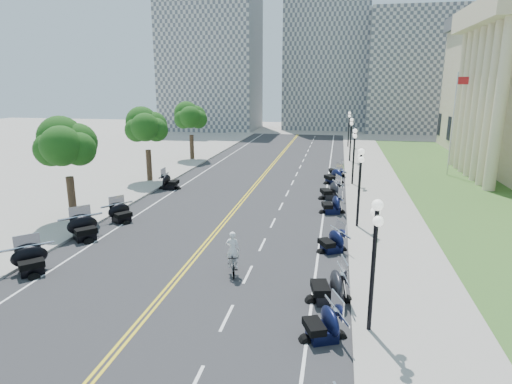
# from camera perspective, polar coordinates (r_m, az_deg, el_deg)

# --- Properties ---
(ground) EXTENTS (160.00, 160.00, 0.00)m
(ground) POSITION_cam_1_polar(r_m,az_deg,el_deg) (25.28, -6.36, -6.50)
(ground) COLOR gray
(road) EXTENTS (16.00, 90.00, 0.01)m
(road) POSITION_cam_1_polar(r_m,az_deg,el_deg) (34.50, -1.48, -0.74)
(road) COLOR #333335
(road) RESTS_ON ground
(centerline_yellow_a) EXTENTS (0.12, 90.00, 0.00)m
(centerline_yellow_a) POSITION_cam_1_polar(r_m,az_deg,el_deg) (34.52, -1.68, -0.71)
(centerline_yellow_a) COLOR yellow
(centerline_yellow_a) RESTS_ON road
(centerline_yellow_b) EXTENTS (0.12, 90.00, 0.00)m
(centerline_yellow_b) POSITION_cam_1_polar(r_m,az_deg,el_deg) (34.47, -1.29, -0.73)
(centerline_yellow_b) COLOR yellow
(centerline_yellow_b) RESTS_ON road
(edge_line_north) EXTENTS (0.12, 90.00, 0.00)m
(edge_line_north) POSITION_cam_1_polar(r_m,az_deg,el_deg) (33.75, 9.20, -1.24)
(edge_line_north) COLOR white
(edge_line_north) RESTS_ON road
(edge_line_south) EXTENTS (0.12, 90.00, 0.00)m
(edge_line_south) POSITION_cam_1_polar(r_m,az_deg,el_deg) (36.37, -11.38, -0.22)
(edge_line_south) COLOR white
(edge_line_south) RESTS_ON road
(lane_dash_4) EXTENTS (0.12, 2.00, 0.00)m
(lane_dash_4) POSITION_cam_1_polar(r_m,az_deg,el_deg) (17.51, -3.92, -16.37)
(lane_dash_4) COLOR white
(lane_dash_4) RESTS_ON road
(lane_dash_5) EXTENTS (0.12, 2.00, 0.00)m
(lane_dash_5) POSITION_cam_1_polar(r_m,az_deg,el_deg) (20.95, -1.10, -10.91)
(lane_dash_5) COLOR white
(lane_dash_5) RESTS_ON road
(lane_dash_6) EXTENTS (0.12, 2.00, 0.00)m
(lane_dash_6) POSITION_cam_1_polar(r_m,az_deg,el_deg) (24.56, 0.85, -7.02)
(lane_dash_6) COLOR white
(lane_dash_6) RESTS_ON road
(lane_dash_7) EXTENTS (0.12, 2.00, 0.00)m
(lane_dash_7) POSITION_cam_1_polar(r_m,az_deg,el_deg) (28.28, 2.27, -4.12)
(lane_dash_7) COLOR white
(lane_dash_7) RESTS_ON road
(lane_dash_8) EXTENTS (0.12, 2.00, 0.00)m
(lane_dash_8) POSITION_cam_1_polar(r_m,az_deg,el_deg) (32.06, 3.35, -1.91)
(lane_dash_8) COLOR white
(lane_dash_8) RESTS_ON road
(lane_dash_9) EXTENTS (0.12, 2.00, 0.00)m
(lane_dash_9) POSITION_cam_1_polar(r_m,az_deg,el_deg) (35.89, 4.20, -0.16)
(lane_dash_9) COLOR white
(lane_dash_9) RESTS_ON road
(lane_dash_10) EXTENTS (0.12, 2.00, 0.00)m
(lane_dash_10) POSITION_cam_1_polar(r_m,az_deg,el_deg) (39.76, 4.88, 1.25)
(lane_dash_10) COLOR white
(lane_dash_10) RESTS_ON road
(lane_dash_11) EXTENTS (0.12, 2.00, 0.00)m
(lane_dash_11) POSITION_cam_1_polar(r_m,az_deg,el_deg) (43.65, 5.45, 2.41)
(lane_dash_11) COLOR white
(lane_dash_11) RESTS_ON road
(lane_dash_12) EXTENTS (0.12, 2.00, 0.00)m
(lane_dash_12) POSITION_cam_1_polar(r_m,az_deg,el_deg) (47.55, 5.92, 3.38)
(lane_dash_12) COLOR white
(lane_dash_12) RESTS_ON road
(lane_dash_13) EXTENTS (0.12, 2.00, 0.00)m
(lane_dash_13) POSITION_cam_1_polar(r_m,az_deg,el_deg) (51.48, 6.32, 4.20)
(lane_dash_13) COLOR white
(lane_dash_13) RESTS_ON road
(lane_dash_14) EXTENTS (0.12, 2.00, 0.00)m
(lane_dash_14) POSITION_cam_1_polar(r_m,az_deg,el_deg) (55.41, 6.66, 4.90)
(lane_dash_14) COLOR white
(lane_dash_14) RESTS_ON road
(lane_dash_15) EXTENTS (0.12, 2.00, 0.00)m
(lane_dash_15) POSITION_cam_1_polar(r_m,az_deg,el_deg) (59.35, 6.96, 5.51)
(lane_dash_15) COLOR white
(lane_dash_15) RESTS_ON road
(lane_dash_16) EXTENTS (0.12, 2.00, 0.00)m
(lane_dash_16) POSITION_cam_1_polar(r_m,az_deg,el_deg) (63.30, 7.23, 6.05)
(lane_dash_16) COLOR white
(lane_dash_16) RESTS_ON road
(lane_dash_17) EXTENTS (0.12, 2.00, 0.00)m
(lane_dash_17) POSITION_cam_1_polar(r_m,az_deg,el_deg) (67.26, 7.46, 6.52)
(lane_dash_17) COLOR white
(lane_dash_17) RESTS_ON road
(lane_dash_18) EXTENTS (0.12, 2.00, 0.00)m
(lane_dash_18) POSITION_cam_1_polar(r_m,az_deg,el_deg) (71.22, 7.66, 6.94)
(lane_dash_18) COLOR white
(lane_dash_18) RESTS_ON road
(lane_dash_19) EXTENTS (0.12, 2.00, 0.00)m
(lane_dash_19) POSITION_cam_1_polar(r_m,az_deg,el_deg) (75.18, 7.85, 7.31)
(lane_dash_19) COLOR white
(lane_dash_19) RESTS_ON road
(sidewalk_north) EXTENTS (5.00, 90.00, 0.15)m
(sidewalk_north) POSITION_cam_1_polar(r_m,az_deg,el_deg) (33.89, 16.14, -1.46)
(sidewalk_north) COLOR #9E9991
(sidewalk_north) RESTS_ON ground
(sidewalk_south) EXTENTS (5.00, 90.00, 0.15)m
(sidewalk_south) POSITION_cam_1_polar(r_m,az_deg,el_deg) (38.07, -17.11, 0.17)
(sidewalk_south) COLOR #9E9991
(sidewalk_south) RESTS_ON ground
(lawn) EXTENTS (9.00, 60.00, 0.10)m
(lawn) POSITION_cam_1_polar(r_m,az_deg,el_deg) (42.77, 24.60, 0.97)
(lawn) COLOR #356023
(lawn) RESTS_ON ground
(distant_block_a) EXTENTS (18.00, 14.00, 26.00)m
(distant_block_a) POSITION_cam_1_polar(r_m,az_deg,el_deg) (88.31, -5.94, 16.82)
(distant_block_a) COLOR gray
(distant_block_a) RESTS_ON ground
(distant_block_b) EXTENTS (16.00, 12.00, 30.00)m
(distant_block_b) POSITION_cam_1_polar(r_m,az_deg,el_deg) (90.80, 9.32, 17.91)
(distant_block_b) COLOR gray
(distant_block_b) RESTS_ON ground
(distant_block_c) EXTENTS (20.00, 14.00, 22.00)m
(distant_block_c) POSITION_cam_1_polar(r_m,az_deg,el_deg) (88.82, 21.22, 14.66)
(distant_block_c) COLOR gray
(distant_block_c) RESTS_ON ground
(street_lamp_1) EXTENTS (0.50, 1.20, 4.90)m
(street_lamp_1) POSITION_cam_1_polar(r_m,az_deg,el_deg) (15.92, 15.34, -9.68)
(street_lamp_1) COLOR black
(street_lamp_1) RESTS_ON sidewalk_north
(street_lamp_2) EXTENTS (0.50, 1.20, 4.90)m
(street_lamp_2) POSITION_cam_1_polar(r_m,az_deg,el_deg) (27.32, 13.59, 0.47)
(street_lamp_2) COLOR black
(street_lamp_2) RESTS_ON sidewalk_north
(street_lamp_3) EXTENTS (0.50, 1.20, 4.90)m
(street_lamp_3) POSITION_cam_1_polar(r_m,az_deg,el_deg) (39.09, 12.88, 4.58)
(street_lamp_3) COLOR black
(street_lamp_3) RESTS_ON sidewalk_north
(street_lamp_4) EXTENTS (0.50, 1.20, 4.90)m
(street_lamp_4) POSITION_cam_1_polar(r_m,az_deg,el_deg) (50.96, 12.50, 6.79)
(street_lamp_4) COLOR black
(street_lamp_4) RESTS_ON sidewalk_north
(street_lamp_5) EXTENTS (0.50, 1.20, 4.90)m
(street_lamp_5) POSITION_cam_1_polar(r_m,az_deg,el_deg) (62.88, 12.26, 8.16)
(street_lamp_5) COLOR black
(street_lamp_5) RESTS_ON sidewalk_north
(flagpole) EXTENTS (1.10, 0.20, 10.00)m
(flagpole) POSITION_cam_1_polar(r_m,az_deg,el_deg) (46.01, 24.72, 8.07)
(flagpole) COLOR silver
(flagpole) RESTS_ON ground
(tree_2) EXTENTS (4.80, 4.80, 9.20)m
(tree_2) POSITION_cam_1_polar(r_m,az_deg,el_deg) (30.24, -23.94, 5.10)
(tree_2) COLOR #235619
(tree_2) RESTS_ON sidewalk_south
(tree_3) EXTENTS (4.80, 4.80, 9.20)m
(tree_3) POSITION_cam_1_polar(r_m,az_deg,el_deg) (40.59, -14.34, 7.91)
(tree_3) COLOR #235619
(tree_3) RESTS_ON sidewalk_south
(tree_4) EXTENTS (4.80, 4.80, 9.20)m
(tree_4) POSITION_cam_1_polar(r_m,az_deg,el_deg) (51.66, -8.68, 9.46)
(tree_4) COLOR #235619
(tree_4) RESTS_ON sidewalk_south
(motorcycle_n_3) EXTENTS (2.50, 2.50, 1.33)m
(motorcycle_n_3) POSITION_cam_1_polar(r_m,az_deg,el_deg) (16.11, 8.84, -16.75)
(motorcycle_n_3) COLOR black
(motorcycle_n_3) RESTS_ON road
(motorcycle_n_4) EXTENTS (2.57, 2.57, 1.53)m
(motorcycle_n_4) POSITION_cam_1_polar(r_m,az_deg,el_deg) (18.53, 9.65, -12.08)
(motorcycle_n_4) COLOR black
(motorcycle_n_4) RESTS_ON road
(motorcycle_n_5) EXTENTS (2.58, 2.58, 1.32)m
(motorcycle_n_5) POSITION_cam_1_polar(r_m,az_deg,el_deg) (23.76, 10.04, -6.32)
(motorcycle_n_5) COLOR black
(motorcycle_n_5) RESTS_ON road
(motorcycle_n_7) EXTENTS (2.43, 2.43, 1.42)m
(motorcycle_n_7) POSITION_cam_1_polar(r_m,az_deg,el_deg) (30.68, 10.08, -1.50)
(motorcycle_n_7) COLOR black
(motorcycle_n_7) RESTS_ON road
(motorcycle_n_8) EXTENTS (2.82, 2.82, 1.54)m
(motorcycle_n_8) POSITION_cam_1_polar(r_m,az_deg,el_deg) (34.42, 9.91, 0.33)
(motorcycle_n_8) COLOR black
(motorcycle_n_8) RESTS_ON road
(motorcycle_n_9) EXTENTS (2.97, 2.97, 1.51)m
(motorcycle_n_9) POSITION_cam_1_polar(r_m,az_deg,el_deg) (39.83, 10.30, 2.19)
(motorcycle_n_9) COLOR black
(motorcycle_n_9) RESTS_ON road
(motorcycle_n_10) EXTENTS (2.27, 2.27, 1.41)m
(motorcycle_n_10) POSITION_cam_1_polar(r_m,az_deg,el_deg) (42.98, 10.60, 2.99)
(motorcycle_n_10) COLOR black
(motorcycle_n_10) RESTS_ON road
(motorcycle_s_4) EXTENTS (2.94, 2.94, 1.46)m
(motorcycle_s_4) POSITION_cam_1_polar(r_m,az_deg,el_deg) (23.48, -27.88, -7.91)
(motorcycle_s_4) COLOR black
(motorcycle_s_4) RESTS_ON road
(motorcycle_s_5) EXTENTS (3.11, 3.11, 1.54)m
(motorcycle_s_5) POSITION_cam_1_polar(r_m,az_deg,el_deg) (27.09, -21.97, -4.33)
(motorcycle_s_5) COLOR black
(motorcycle_s_5) RESTS_ON road
(motorcycle_s_6) EXTENTS (2.69, 2.69, 1.35)m
(motorcycle_s_6) POSITION_cam_1_polar(r_m,az_deg,el_deg) (29.72, -17.55, -2.55)
(motorcycle_s_6) COLOR black
(motorcycle_s_6) RESTS_ON road
(motorcycle_s_8) EXTENTS (2.17, 2.17, 1.46)m
(motorcycle_s_8) POSITION_cam_1_polar(r_m,az_deg,el_deg) (37.91, -11.39, 1.49)
(motorcycle_s_8) COLOR black
(motorcycle_s_8) RESTS_ON road
(bicycle) EXTENTS (1.00, 1.84, 1.06)m
(bicycle) POSITION_cam_1_polar(r_m,az_deg,el_deg) (20.79, -3.11, -9.57)
(bicycle) COLOR #A51414
(bicycle) RESTS_ON road
(cyclist_rider) EXTENTS (0.67, 0.44, 1.83)m
(cyclist_rider) POSITION_cam_1_polar(r_m,az_deg,el_deg) (20.25, -3.16, -5.83)
(cyclist_rider) COLOR white
(cyclist_rider) RESTS_ON bicycle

